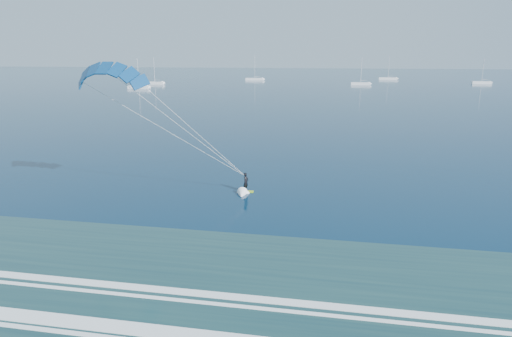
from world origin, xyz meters
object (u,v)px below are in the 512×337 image
at_px(sailboat_2, 255,79).
at_px(sailboat_4, 388,78).
at_px(sailboat_1, 155,83).
at_px(kitesurfer_rig, 178,125).
at_px(sailboat_0, 139,87).
at_px(sailboat_3, 361,83).
at_px(sailboat_5, 482,82).

height_order(sailboat_2, sailboat_4, sailboat_4).
bearing_deg(sailboat_1, kitesurfer_rig, -66.37).
bearing_deg(sailboat_0, sailboat_3, 24.22).
height_order(sailboat_2, sailboat_5, sailboat_2).
bearing_deg(sailboat_0, sailboat_4, 39.97).
bearing_deg(sailboat_0, sailboat_2, 63.35).
bearing_deg(sailboat_0, sailboat_1, 99.50).
bearing_deg(sailboat_5, sailboat_0, -157.92).
height_order(kitesurfer_rig, sailboat_2, kitesurfer_rig).
xyz_separation_m(sailboat_2, sailboat_3, (54.37, -28.90, -0.00)).
bearing_deg(kitesurfer_rig, sailboat_2, 98.81).
bearing_deg(sailboat_1, sailboat_5, 12.02).
xyz_separation_m(kitesurfer_rig, sailboat_2, (-31.54, 203.38, -6.50)).
xyz_separation_m(sailboat_0, sailboat_3, (88.95, 40.02, 0.00)).
distance_m(sailboat_3, sailboat_5, 59.33).
height_order(sailboat_1, sailboat_5, sailboat_1).
bearing_deg(sailboat_0, sailboat_5, 22.08).
xyz_separation_m(kitesurfer_rig, sailboat_1, (-70.64, 161.48, -6.50)).
distance_m(kitesurfer_rig, sailboat_2, 205.91).
relative_size(sailboat_0, sailboat_4, 0.92).
distance_m(kitesurfer_rig, sailboat_5, 209.01).
xyz_separation_m(sailboat_0, sailboat_5, (145.19, 58.91, -0.00)).
relative_size(sailboat_4, sailboat_5, 1.12).
height_order(kitesurfer_rig, sailboat_0, kitesurfer_rig).
xyz_separation_m(sailboat_2, sailboat_5, (110.61, -10.01, -0.01)).
bearing_deg(sailboat_3, sailboat_0, -155.78).
height_order(sailboat_0, sailboat_3, sailboat_0).
bearing_deg(sailboat_4, kitesurfer_rig, -99.97).
relative_size(sailboat_1, sailboat_2, 0.93).
xyz_separation_m(sailboat_0, sailboat_4, (105.24, 88.21, 0.01)).
xyz_separation_m(kitesurfer_rig, sailboat_4, (39.12, 222.67, -6.50)).
bearing_deg(sailboat_0, kitesurfer_rig, -63.82).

